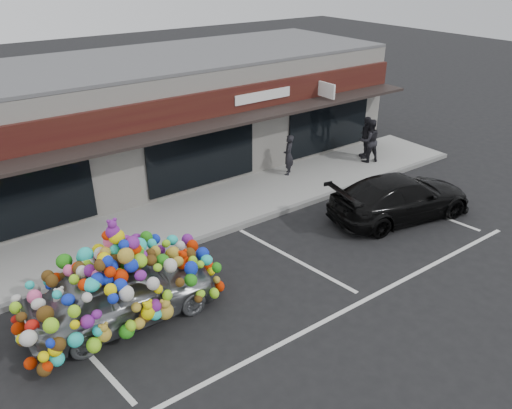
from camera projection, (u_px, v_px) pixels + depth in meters
ground at (211, 298)px, 12.43m from camera, size 90.00×90.00×0.00m
shop_building at (85, 128)px, 17.57m from camera, size 24.00×7.20×4.31m
sidewalk at (144, 231)px, 15.29m from camera, size 26.00×3.00×0.15m
kerb at (166, 252)px, 14.21m from camera, size 26.00×0.18×0.16m
parking_stripe_left at (81, 346)px, 10.90m from camera, size 0.73×4.37×0.01m
parking_stripe_mid at (293, 258)px, 14.03m from camera, size 0.73×4.37×0.01m
parking_stripe_right at (416, 207)px, 16.85m from camera, size 0.73×4.37×0.01m
lane_line at (334, 316)px, 11.81m from camera, size 14.00×0.12×0.01m
toy_car at (121, 286)px, 11.35m from camera, size 3.13×4.67×2.69m
black_sedan at (401, 197)px, 15.95m from camera, size 2.86×5.14×1.41m
pedestrian_a at (288, 155)px, 18.70m from camera, size 0.66×0.65×1.54m
pedestrian_b at (369, 141)px, 19.81m from camera, size 1.01×0.89×1.75m
pedestrian_c at (366, 137)px, 20.22m from camera, size 1.09×0.84×1.73m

